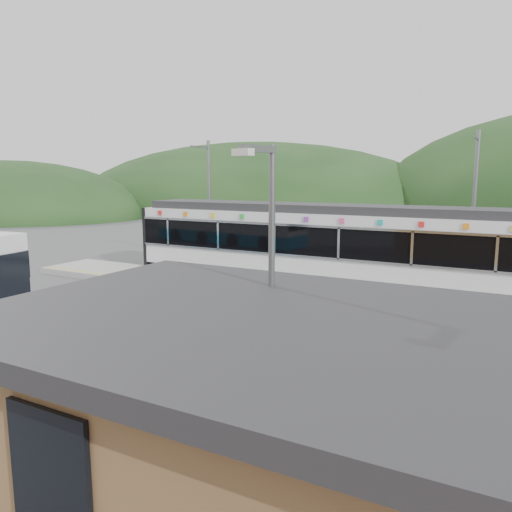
% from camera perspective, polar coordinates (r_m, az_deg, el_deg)
% --- Properties ---
extents(ground, '(120.00, 120.00, 0.00)m').
position_cam_1_polar(ground, '(18.54, -1.96, -6.61)').
color(ground, '#4C4C4F').
rests_on(ground, ground).
extents(hills, '(146.00, 149.00, 26.00)m').
position_cam_1_polar(hills, '(21.47, 20.04, -4.97)').
color(hills, '#1E3D19').
rests_on(hills, ground).
extents(platform, '(26.00, 3.20, 0.30)m').
position_cam_1_polar(platform, '(21.32, 2.53, -4.10)').
color(platform, '#9E9E99').
rests_on(platform, ground).
extents(yellow_line, '(26.00, 0.10, 0.01)m').
position_cam_1_polar(yellow_line, '(20.16, 0.91, -4.42)').
color(yellow_line, yellow).
rests_on(yellow_line, platform).
extents(train, '(20.44, 3.01, 3.74)m').
position_cam_1_polar(train, '(22.79, 9.51, 1.54)').
color(train, black).
rests_on(train, ground).
extents(catenary_mast_west, '(0.18, 1.80, 7.00)m').
position_cam_1_polar(catenary_mast_west, '(28.86, -5.43, 6.37)').
color(catenary_mast_west, slate).
rests_on(catenary_mast_west, ground).
extents(catenary_mast_east, '(0.18, 1.80, 7.00)m').
position_cam_1_polar(catenary_mast_east, '(24.07, 23.60, 5.10)').
color(catenary_mast_east, slate).
rests_on(catenary_mast_east, ground).
extents(station_shelter, '(9.20, 6.20, 3.00)m').
position_cam_1_polar(station_shelter, '(7.88, 2.72, -17.08)').
color(station_shelter, olive).
rests_on(station_shelter, ground).
extents(pallet_stack, '(1.28, 1.15, 0.27)m').
position_cam_1_polar(pallet_stack, '(9.27, 17.11, -23.22)').
color(pallet_stack, '#937047').
rests_on(pallet_stack, ground).
extents(lamp_post, '(0.37, 1.01, 5.59)m').
position_cam_1_polar(lamp_post, '(9.18, 1.46, -1.44)').
color(lamp_post, slate).
rests_on(lamp_post, ground).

